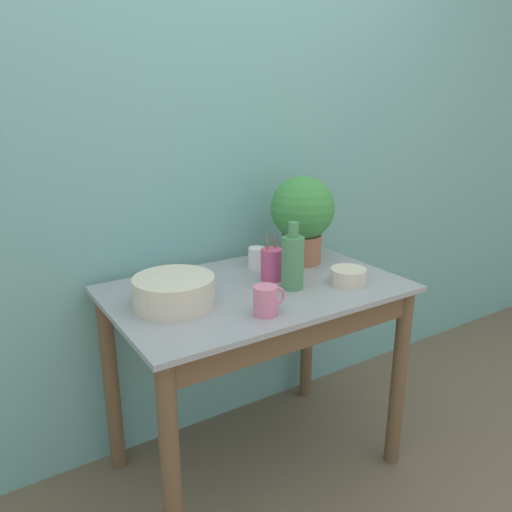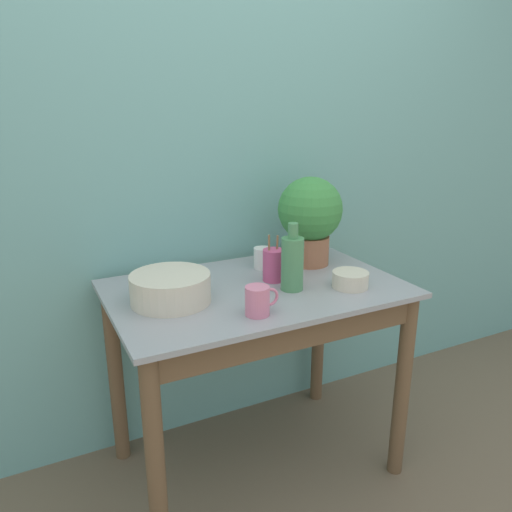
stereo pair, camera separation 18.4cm
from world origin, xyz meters
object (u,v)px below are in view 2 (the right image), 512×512
(bottle_tall, at_px, (292,262))
(mug_pink, at_px, (258,301))
(bowl_small_cream, at_px, (350,279))
(utensil_cup, at_px, (273,265))
(bowl_wash_large, at_px, (171,288))
(potted_plant, at_px, (310,216))
(mug_white, at_px, (263,258))

(bottle_tall, height_order, mug_pink, bottle_tall)
(bowl_small_cream, height_order, utensil_cup, utensil_cup)
(bowl_wash_large, xyz_separation_m, bottle_tall, (0.44, -0.08, 0.05))
(potted_plant, relative_size, utensil_cup, 2.01)
(potted_plant, relative_size, bowl_small_cream, 2.74)
(mug_white, distance_m, utensil_cup, 0.16)
(mug_pink, relative_size, bowl_small_cream, 0.87)
(mug_white, xyz_separation_m, bowl_small_cream, (0.19, -0.34, -0.01))
(mug_pink, height_order, bowl_small_cream, mug_pink)
(utensil_cup, bearing_deg, bowl_small_cream, -40.70)
(potted_plant, xyz_separation_m, mug_white, (-0.20, 0.04, -0.17))
(bowl_wash_large, bearing_deg, utensil_cup, 4.05)
(potted_plant, xyz_separation_m, bottle_tall, (-0.22, -0.23, -0.10))
(potted_plant, bearing_deg, bowl_small_cream, -91.98)
(bowl_wash_large, distance_m, bowl_small_cream, 0.66)
(potted_plant, bearing_deg, mug_white, 169.91)
(potted_plant, distance_m, bottle_tall, 0.33)
(mug_white, bearing_deg, potted_plant, -10.09)
(bowl_wash_large, distance_m, utensil_cup, 0.42)
(bowl_wash_large, relative_size, utensil_cup, 1.51)
(mug_white, bearing_deg, bowl_wash_large, -158.23)
(mug_white, relative_size, utensil_cup, 0.58)
(mug_pink, distance_m, utensil_cup, 0.33)
(mug_pink, bearing_deg, utensil_cup, 52.77)
(utensil_cup, bearing_deg, potted_plant, 26.28)
(potted_plant, bearing_deg, utensil_cup, -153.72)
(bottle_tall, distance_m, mug_white, 0.27)
(mug_white, xyz_separation_m, utensil_cup, (-0.03, -0.15, 0.02))
(mug_pink, relative_size, utensil_cup, 0.64)
(potted_plant, xyz_separation_m, bowl_small_cream, (-0.01, -0.31, -0.18))
(bottle_tall, xyz_separation_m, utensil_cup, (-0.02, 0.11, -0.04))
(bowl_wash_large, bearing_deg, bowl_small_cream, -14.13)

